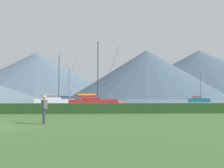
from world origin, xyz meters
TOP-DOWN VIEW (x-y plane):
  - harbor_water at (0.00, 137.00)m, footprint 320.00×246.00m
  - hedge_line at (0.00, 11.00)m, footprint 80.00×1.20m
  - sailboat_slip_0 at (-2.42, 39.49)m, footprint 9.33×3.09m
  - sailboat_slip_1 at (-5.09, 84.83)m, footprint 9.41×3.63m
  - sailboat_slip_2 at (44.12, 80.83)m, footprint 8.78×3.91m
  - sailboat_slip_3 at (5.51, 28.03)m, footprint 9.03×2.84m
  - person_standing_walker at (2.83, 1.13)m, footprint 0.36×0.57m
  - distant_hill_west_ridge at (-87.61, 399.48)m, footprint 258.57×258.57m
  - distant_hill_east_ridge at (66.48, 296.77)m, footprint 190.16×190.16m
  - distant_hill_far_shoulder at (165.03, 378.48)m, footprint 289.82×289.82m

SIDE VIEW (x-z plane):
  - harbor_water at x=0.00m, z-range 0.00..0.00m
  - hedge_line at x=0.00m, z-range 0.00..0.97m
  - sailboat_slip_2 at x=44.12m, z-range -4.74..6.17m
  - sailboat_slip_3 at x=5.51m, z-range -4.59..6.07m
  - sailboat_slip_0 at x=-2.42m, z-range -4.35..5.87m
  - sailboat_slip_1 at x=-5.09m, z-range -5.69..7.25m
  - person_standing_walker at x=2.83m, z-range 0.15..1.80m
  - distant_hill_east_ridge at x=66.48m, z-range 0.00..58.91m
  - distant_hill_west_ridge at x=-87.61m, z-range 0.00..72.62m
  - distant_hill_far_shoulder at x=165.03m, z-range 0.00..74.48m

